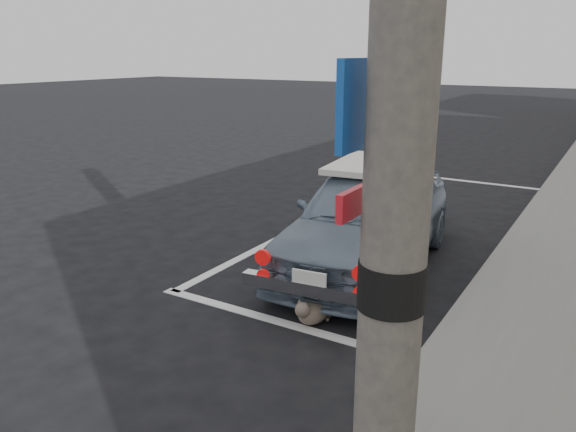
# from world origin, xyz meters

# --- Properties ---
(ground) EXTENTS (80.00, 80.00, 0.00)m
(ground) POSITION_xyz_m (0.00, 0.00, 0.00)
(ground) COLOR black
(ground) RESTS_ON ground
(pline_rear) EXTENTS (3.00, 0.12, 0.01)m
(pline_rear) POSITION_xyz_m (0.50, -0.50, 0.00)
(pline_rear) COLOR silver
(pline_rear) RESTS_ON ground
(pline_front) EXTENTS (3.00, 0.12, 0.01)m
(pline_front) POSITION_xyz_m (0.50, 6.50, 0.00)
(pline_front) COLOR silver
(pline_front) RESTS_ON ground
(pline_side) EXTENTS (0.12, 7.00, 0.01)m
(pline_side) POSITION_xyz_m (-0.90, 3.00, 0.00)
(pline_side) COLOR silver
(pline_side) RESTS_ON ground
(retro_coupe) EXTENTS (1.83, 3.72, 1.22)m
(retro_coupe) POSITION_xyz_m (0.51, 1.30, 0.62)
(retro_coupe) COLOR slate
(retro_coupe) RESTS_ON ground
(cat) EXTENTS (0.30, 0.53, 0.29)m
(cat) POSITION_xyz_m (0.70, -0.36, 0.13)
(cat) COLOR #6A6050
(cat) RESTS_ON ground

